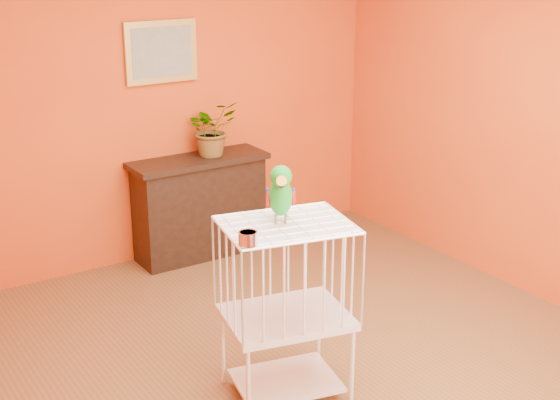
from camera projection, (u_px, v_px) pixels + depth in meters
ground at (318, 363)px, 5.07m from camera, size 4.50×4.50×0.00m
room_shell at (323, 126)px, 4.56m from camera, size 4.50×4.50×4.50m
console_cabinet at (200, 207)px, 6.66m from camera, size 1.18×0.42×0.87m
potted_plant at (213, 135)px, 6.51m from camera, size 0.47×0.51×0.36m
framed_picture at (161, 52)px, 6.26m from camera, size 0.62×0.04×0.50m
birdcage at (286, 308)px, 4.56m from camera, size 0.81×0.69×1.10m
feed_cup at (248, 238)px, 4.07m from camera, size 0.10×0.10×0.07m
parrot at (281, 193)px, 4.35m from camera, size 0.23×0.30×0.35m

